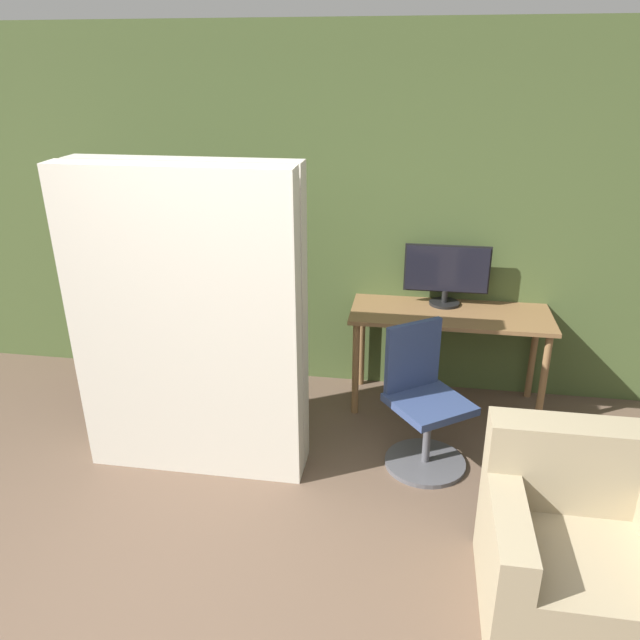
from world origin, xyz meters
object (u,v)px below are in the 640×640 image
Objects in this scene: mattress_near at (185,331)px; mattress_far at (196,319)px; monitor at (447,272)px; armchair at (578,550)px; office_chair at (423,411)px; bookshelf at (129,284)px.

mattress_far is at bearing 90.00° from mattress_near.
monitor is 0.73× the size of armchair.
mattress_far is 2.41m from armchair.
mattress_far is (-1.53, -1.06, -0.04)m from monitor.
mattress_far is at bearing -145.40° from monitor.
mattress_far is at bearing 156.23° from armchair.
armchair is (2.13, -0.74, -0.64)m from mattress_near.
bookshelf is at bearing 158.01° from office_chair.
mattress_near reaches higher than armchair.
armchair is (2.13, -0.94, -0.64)m from mattress_far.
monitor is 0.67× the size of office_chair.
mattress_far reaches higher than monitor.
mattress_near is at bearing -140.78° from monitor.
office_chair is 2.60m from bookshelf.
monitor is 1.98m from mattress_near.
bookshelf is 3.73m from armchair.
monitor is at bearing 39.22° from mattress_near.
office_chair is 0.48× the size of mattress_far.
armchair is at bearing -23.77° from mattress_far.
bookshelf is 1.47m from mattress_far.
bookshelf reaches higher than armchair.
office_chair is at bearing 5.25° from mattress_far.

